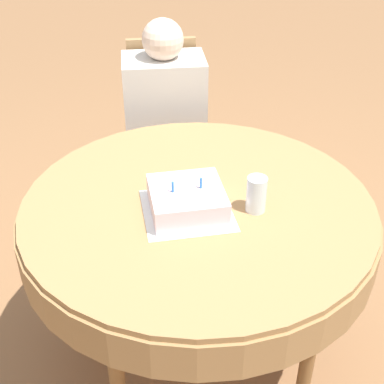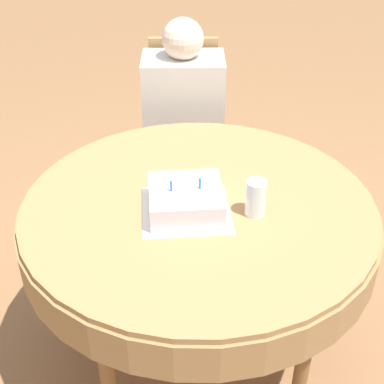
{
  "view_description": "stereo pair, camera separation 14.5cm",
  "coord_description": "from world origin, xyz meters",
  "px_view_note": "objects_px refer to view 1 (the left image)",
  "views": [
    {
      "loc": [
        -0.28,
        -1.42,
        1.74
      ],
      "look_at": [
        -0.02,
        -0.01,
        0.78
      ],
      "focal_mm": 50.0,
      "sensor_mm": 36.0,
      "label": 1
    },
    {
      "loc": [
        -0.14,
        -1.44,
        1.74
      ],
      "look_at": [
        -0.02,
        -0.01,
        0.78
      ],
      "focal_mm": 50.0,
      "sensor_mm": 36.0,
      "label": 2
    }
  ],
  "objects_px": {
    "birthday_cake": "(187,200)",
    "chair": "(165,136)",
    "person": "(165,115)",
    "drinking_glass": "(256,194)"
  },
  "relations": [
    {
      "from": "person",
      "to": "birthday_cake",
      "type": "xyz_separation_m",
      "value": [
        -0.05,
        -0.87,
        0.12
      ]
    },
    {
      "from": "person",
      "to": "chair",
      "type": "bearing_deg",
      "value": 90.0
    },
    {
      "from": "chair",
      "to": "birthday_cake",
      "type": "xyz_separation_m",
      "value": [
        -0.06,
        -0.96,
        0.27
      ]
    },
    {
      "from": "birthday_cake",
      "to": "chair",
      "type": "bearing_deg",
      "value": 86.5
    },
    {
      "from": "chair",
      "to": "birthday_cake",
      "type": "bearing_deg",
      "value": -89.36
    },
    {
      "from": "person",
      "to": "drinking_glass",
      "type": "relative_size",
      "value": 9.08
    },
    {
      "from": "drinking_glass",
      "to": "chair",
      "type": "bearing_deg",
      "value": 98.99
    },
    {
      "from": "chair",
      "to": "person",
      "type": "xyz_separation_m",
      "value": [
        -0.01,
        -0.09,
        0.16
      ]
    },
    {
      "from": "person",
      "to": "drinking_glass",
      "type": "height_order",
      "value": "person"
    },
    {
      "from": "chair",
      "to": "drinking_glass",
      "type": "xyz_separation_m",
      "value": [
        0.16,
        -1.0,
        0.29
      ]
    }
  ]
}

